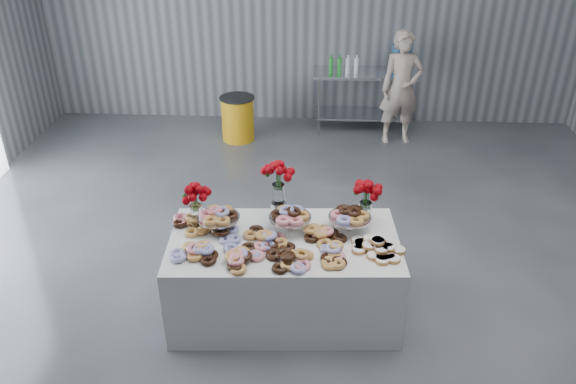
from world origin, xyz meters
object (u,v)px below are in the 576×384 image
person (401,88)px  display_table (284,276)px  prep_table (364,90)px  trash_barrel (238,118)px  water_jug (402,55)px

person → display_table: bearing=-117.4°
prep_table → person: bearing=-39.7°
display_table → trash_barrel: display_table is taller
display_table → prep_table: bearing=77.5°
prep_table → trash_barrel: 1.90m
display_table → water_jug: (1.42, 4.15, 0.77)m
person → trash_barrel: bearing=174.9°
water_jug → display_table: bearing=-108.9°
display_table → person: bearing=69.5°
water_jug → trash_barrel: 2.51m
prep_table → water_jug: (0.50, -0.00, 0.53)m
water_jug → person: size_ratio=0.35×
display_table → person: size_ratio=1.19×
display_table → person: person is taller
display_table → prep_table: prep_table is taller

